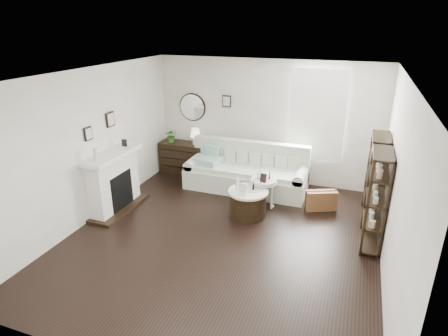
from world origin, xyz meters
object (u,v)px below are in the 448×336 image
at_px(pedestal_table, 264,182).
at_px(dresser, 184,158).
at_px(drum_table, 248,203).
at_px(sofa, 247,174).

bearing_deg(pedestal_table, dresser, 152.53).
xyz_separation_m(dresser, drum_table, (2.07, -1.57, -0.11)).
bearing_deg(pedestal_table, sofa, 126.13).
bearing_deg(drum_table, dresser, 142.80).
distance_m(drum_table, pedestal_table, 0.53).
distance_m(sofa, dresser, 1.73).
xyz_separation_m(sofa, dresser, (-1.69, 0.39, 0.04)).
relative_size(sofa, dresser, 2.33).
height_order(sofa, drum_table, sofa).
relative_size(dresser, pedestal_table, 1.82).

